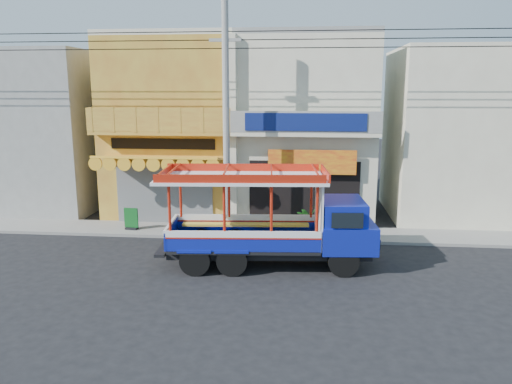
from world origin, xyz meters
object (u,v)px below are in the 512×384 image
at_px(utility_pole, 230,110).
at_px(green_sign, 131,220).
at_px(potted_plant_a, 308,218).
at_px(songthaew_truck, 284,220).
at_px(potted_plant_c, 349,220).

relative_size(utility_pole, green_sign, 31.04).
bearing_deg(utility_pole, potted_plant_a, 16.35).
relative_size(green_sign, potted_plant_a, 0.80).
xyz_separation_m(utility_pole, green_sign, (-4.24, 0.43, -4.53)).
height_order(songthaew_truck, potted_plant_c, songthaew_truck).
bearing_deg(potted_plant_a, utility_pole, 150.17).
bearing_deg(utility_pole, potted_plant_c, 11.82).
bearing_deg(potted_plant_a, potted_plant_c, -43.16).
bearing_deg(potted_plant_a, green_sign, 137.49).
distance_m(utility_pole, potted_plant_c, 6.52).
bearing_deg(green_sign, potted_plant_a, 3.68).
xyz_separation_m(songthaew_truck, potted_plant_c, (2.49, 3.96, -0.96)).
height_order(green_sign, potted_plant_c, potted_plant_c).
distance_m(songthaew_truck, potted_plant_a, 4.07).
bearing_deg(utility_pole, green_sign, 174.25).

